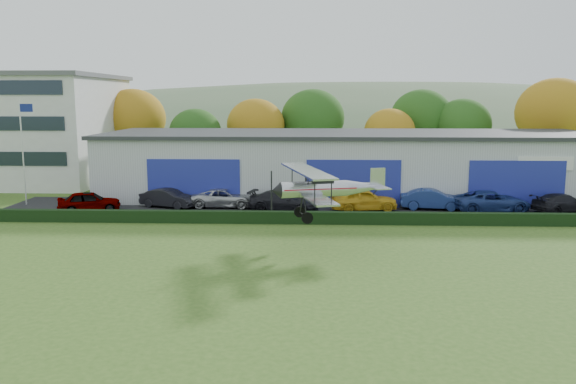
{
  "coord_description": "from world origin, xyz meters",
  "views": [
    {
      "loc": [
        1.82,
        -20.82,
        8.1
      ],
      "look_at": [
        0.51,
        12.09,
        2.76
      ],
      "focal_mm": 36.07,
      "sensor_mm": 36.0,
      "label": 1
    }
  ],
  "objects_px": {
    "car_2": "(225,198)",
    "car_4": "(364,199)",
    "car_5": "(432,199)",
    "flagpole": "(24,143)",
    "car_7": "(562,203)",
    "car_3": "(284,201)",
    "car_0": "(89,201)",
    "biplane": "(324,187)",
    "car_1": "(168,198)",
    "car_6": "(492,201)",
    "hangar": "(348,163)",
    "office_block": "(7,128)"
  },
  "relations": [
    {
      "from": "flagpole",
      "to": "car_6",
      "type": "bearing_deg",
      "value": -2.44
    },
    {
      "from": "car_5",
      "to": "car_6",
      "type": "relative_size",
      "value": 0.84
    },
    {
      "from": "flagpole",
      "to": "car_7",
      "type": "bearing_deg",
      "value": -2.07
    },
    {
      "from": "car_7",
      "to": "biplane",
      "type": "relative_size",
      "value": 0.62
    },
    {
      "from": "car_6",
      "to": "office_block",
      "type": "bearing_deg",
      "value": 64.07
    },
    {
      "from": "car_3",
      "to": "car_5",
      "type": "bearing_deg",
      "value": -70.95
    },
    {
      "from": "car_4",
      "to": "car_5",
      "type": "distance_m",
      "value": 5.11
    },
    {
      "from": "car_0",
      "to": "car_2",
      "type": "relative_size",
      "value": 0.88
    },
    {
      "from": "car_5",
      "to": "car_6",
      "type": "bearing_deg",
      "value": -93.69
    },
    {
      "from": "car_0",
      "to": "office_block",
      "type": "bearing_deg",
      "value": 22.67
    },
    {
      "from": "car_7",
      "to": "car_4",
      "type": "bearing_deg",
      "value": 68.29
    },
    {
      "from": "car_1",
      "to": "car_3",
      "type": "bearing_deg",
      "value": -78.7
    },
    {
      "from": "flagpole",
      "to": "biplane",
      "type": "bearing_deg",
      "value": -27.37
    },
    {
      "from": "car_2",
      "to": "car_6",
      "type": "height_order",
      "value": "car_6"
    },
    {
      "from": "car_1",
      "to": "car_7",
      "type": "relative_size",
      "value": 0.92
    },
    {
      "from": "car_5",
      "to": "flagpole",
      "type": "bearing_deg",
      "value": 95.2
    },
    {
      "from": "car_2",
      "to": "car_4",
      "type": "relative_size",
      "value": 1.02
    },
    {
      "from": "car_3",
      "to": "car_7",
      "type": "height_order",
      "value": "car_3"
    },
    {
      "from": "car_3",
      "to": "car_6",
      "type": "distance_m",
      "value": 14.94
    },
    {
      "from": "flagpole",
      "to": "car_7",
      "type": "xyz_separation_m",
      "value": [
        39.7,
        -1.43,
        -4.07
      ]
    },
    {
      "from": "flagpole",
      "to": "car_2",
      "type": "distance_m",
      "value": 15.8
    },
    {
      "from": "car_5",
      "to": "biplane",
      "type": "bearing_deg",
      "value": 149.59
    },
    {
      "from": "car_4",
      "to": "biplane",
      "type": "distance_m",
      "value": 10.92
    },
    {
      "from": "car_5",
      "to": "biplane",
      "type": "distance_m",
      "value": 13.84
    },
    {
      "from": "office_block",
      "to": "biplane",
      "type": "relative_size",
      "value": 2.77
    },
    {
      "from": "car_2",
      "to": "car_7",
      "type": "height_order",
      "value": "car_2"
    },
    {
      "from": "biplane",
      "to": "hangar",
      "type": "bearing_deg",
      "value": 67.16
    },
    {
      "from": "office_block",
      "to": "car_2",
      "type": "height_order",
      "value": "office_block"
    },
    {
      "from": "car_2",
      "to": "car_5",
      "type": "bearing_deg",
      "value": -90.29
    },
    {
      "from": "flagpole",
      "to": "car_7",
      "type": "relative_size",
      "value": 1.73
    },
    {
      "from": "car_4",
      "to": "car_1",
      "type": "bearing_deg",
      "value": 77.59
    },
    {
      "from": "car_3",
      "to": "biplane",
      "type": "bearing_deg",
      "value": -151.53
    },
    {
      "from": "hangar",
      "to": "flagpole",
      "type": "distance_m",
      "value": 25.68
    },
    {
      "from": "car_3",
      "to": "car_7",
      "type": "xyz_separation_m",
      "value": [
        19.94,
        0.41,
        -0.06
      ]
    },
    {
      "from": "car_6",
      "to": "car_2",
      "type": "bearing_deg",
      "value": 79.69
    },
    {
      "from": "car_1",
      "to": "biplane",
      "type": "bearing_deg",
      "value": -115.07
    },
    {
      "from": "biplane",
      "to": "flagpole",
      "type": "bearing_deg",
      "value": 137.78
    },
    {
      "from": "car_4",
      "to": "car_3",
      "type": "bearing_deg",
      "value": 84.6
    },
    {
      "from": "car_0",
      "to": "car_7",
      "type": "xyz_separation_m",
      "value": [
        33.92,
        1.09,
        -0.07
      ]
    },
    {
      "from": "car_0",
      "to": "car_5",
      "type": "relative_size",
      "value": 0.95
    },
    {
      "from": "car_1",
      "to": "biplane",
      "type": "xyz_separation_m",
      "value": [
        11.35,
        -10.9,
        2.56
      ]
    },
    {
      "from": "car_3",
      "to": "car_6",
      "type": "bearing_deg",
      "value": -75.38
    },
    {
      "from": "car_2",
      "to": "car_7",
      "type": "xyz_separation_m",
      "value": [
        24.43,
        -0.99,
        -0.01
      ]
    },
    {
      "from": "car_3",
      "to": "car_6",
      "type": "relative_size",
      "value": 0.93
    },
    {
      "from": "car_1",
      "to": "car_3",
      "type": "relative_size",
      "value": 0.84
    },
    {
      "from": "car_6",
      "to": "car_0",
      "type": "bearing_deg",
      "value": 84.83
    },
    {
      "from": "car_2",
      "to": "flagpole",
      "type": "bearing_deg",
      "value": 89.19
    },
    {
      "from": "flagpole",
      "to": "car_0",
      "type": "bearing_deg",
      "value": -23.56
    },
    {
      "from": "biplane",
      "to": "car_1",
      "type": "bearing_deg",
      "value": 121.3
    },
    {
      "from": "car_1",
      "to": "car_3",
      "type": "distance_m",
      "value": 8.76
    }
  ]
}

